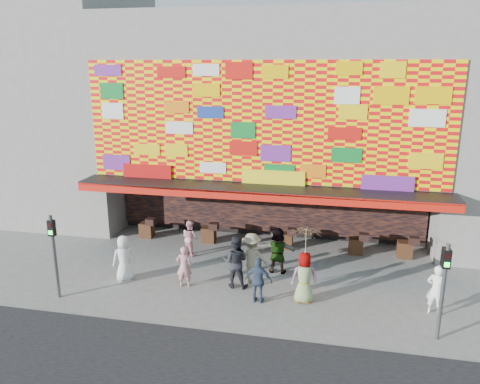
{
  "coord_description": "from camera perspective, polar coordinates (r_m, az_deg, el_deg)",
  "views": [
    {
      "loc": [
        3.02,
        -14.61,
        7.87
      ],
      "look_at": [
        -0.5,
        2.0,
        3.18
      ],
      "focal_mm": 35.0,
      "sensor_mm": 36.0,
      "label": 1
    }
  ],
  "objects": [
    {
      "name": "ped_i",
      "position": [
        19.96,
        -6.1,
        -5.53
      ],
      "size": [
        0.93,
        0.89,
        1.52
      ],
      "primitive_type": "imported",
      "rotation": [
        0.0,
        0.0,
        2.55
      ],
      "color": "pink",
      "rests_on": "ground"
    },
    {
      "name": "neighbor_left",
      "position": [
        27.78,
        -23.72,
        10.31
      ],
      "size": [
        11.0,
        8.0,
        12.0
      ],
      "primitive_type": "cube",
      "color": "gray",
      "rests_on": "ground"
    },
    {
      "name": "ped_a",
      "position": [
        18.09,
        -13.95,
        -7.82
      ],
      "size": [
        1.01,
        0.92,
        1.74
      ],
      "primitive_type": "imported",
      "rotation": [
        0.0,
        0.0,
        3.7
      ],
      "color": "silver",
      "rests_on": "ground"
    },
    {
      "name": "ped_e",
      "position": [
        16.03,
        2.29,
        -10.71
      ],
      "size": [
        0.99,
        0.51,
        1.62
      ],
      "primitive_type": "imported",
      "rotation": [
        0.0,
        0.0,
        3.01
      ],
      "color": "#36465F",
      "rests_on": "ground"
    },
    {
      "name": "ped_c",
      "position": [
        17.01,
        -0.57,
        -8.48
      ],
      "size": [
        0.95,
        0.74,
        1.95
      ],
      "primitive_type": "imported",
      "rotation": [
        0.0,
        0.0,
        3.14
      ],
      "color": "black",
      "rests_on": "ground"
    },
    {
      "name": "shop_building",
      "position": [
        23.14,
        4.42,
        8.85
      ],
      "size": [
        15.2,
        9.4,
        10.0
      ],
      "color": "gray",
      "rests_on": "ground"
    },
    {
      "name": "signal_right",
      "position": [
        14.77,
        23.6,
        -9.96
      ],
      "size": [
        0.22,
        0.2,
        3.0
      ],
      "color": "#59595B",
      "rests_on": "ground"
    },
    {
      "name": "ped_f",
      "position": [
        18.19,
        4.62,
        -7.12
      ],
      "size": [
        1.69,
        0.54,
        1.82
      ],
      "primitive_type": "imported",
      "rotation": [
        0.0,
        0.0,
        3.14
      ],
      "color": "gray",
      "rests_on": "ground"
    },
    {
      "name": "ped_d",
      "position": [
        17.34,
        1.42,
        -8.07
      ],
      "size": [
        1.35,
        0.93,
        1.91
      ],
      "primitive_type": "imported",
      "rotation": [
        0.0,
        0.0,
        3.33
      ],
      "color": "gray",
      "rests_on": "ground"
    },
    {
      "name": "parasol",
      "position": [
        15.64,
        8.02,
        -6.05
      ],
      "size": [
        1.11,
        1.13,
        1.92
      ],
      "color": "beige",
      "rests_on": "ground"
    },
    {
      "name": "ped_g",
      "position": [
        16.15,
        7.85,
        -10.31
      ],
      "size": [
        0.95,
        0.7,
        1.79
      ],
      "primitive_type": "imported",
      "rotation": [
        0.0,
        0.0,
        3.3
      ],
      "color": "gray",
      "rests_on": "ground"
    },
    {
      "name": "ped_b",
      "position": [
        17.23,
        -6.82,
        -9.0
      ],
      "size": [
        0.63,
        0.47,
        1.55
      ],
      "primitive_type": "imported",
      "rotation": [
        0.0,
        0.0,
        3.34
      ],
      "color": "tan",
      "rests_on": "ground"
    },
    {
      "name": "ped_h",
      "position": [
        16.56,
        22.82,
        -10.95
      ],
      "size": [
        0.73,
        0.61,
        1.69
      ],
      "primitive_type": "imported",
      "rotation": [
        0.0,
        0.0,
        2.74
      ],
      "color": "white",
      "rests_on": "ground"
    },
    {
      "name": "signal_left",
      "position": [
        17.12,
        -21.75,
        -6.27
      ],
      "size": [
        0.22,
        0.2,
        3.0
      ],
      "color": "#59595B",
      "rests_on": "ground"
    },
    {
      "name": "ground",
      "position": [
        16.87,
        0.24,
        -12.37
      ],
      "size": [
        90.0,
        90.0,
        0.0
      ],
      "primitive_type": "plane",
      "color": "slate",
      "rests_on": "ground"
    }
  ]
}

